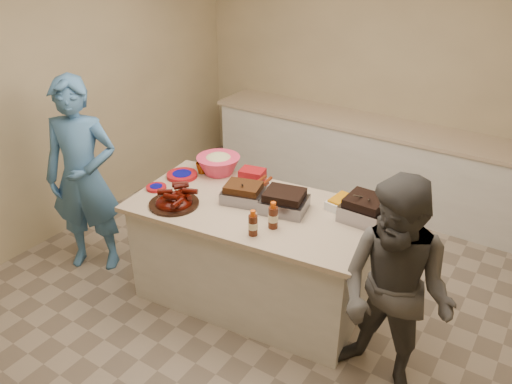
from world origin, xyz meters
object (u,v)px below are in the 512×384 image
Objects in this scene: plastic_cup at (202,173)px; guest_gray at (380,384)px; guest_blue at (99,261)px; island at (253,296)px; mustard_bottle at (230,198)px; roasting_pan at (363,219)px; bbq_bottle_a at (253,235)px; rib_platter at (174,205)px; bbq_bottle_b at (273,227)px; coleslaw_bowl at (219,173)px.

guest_gray is (1.91, -0.53, -0.87)m from plastic_cup.
plastic_cup is 0.06× the size of guest_blue.
island is 0.90m from mustard_bottle.
island is at bearing -14.53° from guest_blue.
roasting_pan is 0.83m from bbq_bottle_a.
bbq_bottle_b reaches higher than rib_platter.
island is 1.19× the size of guest_gray.
bbq_bottle_b is 0.12× the size of guest_blue.
roasting_pan is 1.59× the size of bbq_bottle_a.
roasting_pan is 1.50× the size of bbq_bottle_b.
guest_gray is at bearing -50.43° from roasting_pan.
bbq_bottle_b is (0.29, -0.17, 0.87)m from island.
bbq_bottle_a is 1.44× the size of mustard_bottle.
guest_blue is (-1.26, -0.39, -0.87)m from mustard_bottle.
roasting_pan is 1.34m from coleslaw_bowl.
bbq_bottle_a is at bearing -37.85° from mustard_bottle.
coleslaw_bowl is at bearing 94.69° from rib_platter.
rib_platter is 1.89× the size of bbq_bottle_b.
coleslaw_bowl is 1.44m from guest_blue.
coleslaw_bowl reaches higher than plastic_cup.
mustard_bottle is 0.52m from plastic_cup.
bbq_bottle_b is 1.98× the size of plastic_cup.
roasting_pan is at bearing 1.75° from plastic_cup.
plastic_cup is at bearing 153.78° from mustard_bottle.
mustard_bottle is 0.09× the size of guest_gray.
island is 9.71× the size of bbq_bottle_a.
mustard_bottle is at bearing 142.15° from bbq_bottle_a.
rib_platter is at bearing -155.49° from island.
mustard_bottle is 1.71m from guest_gray.
guest_gray is (0.45, -0.57, -0.87)m from roasting_pan.
guest_blue is (-0.79, -0.62, -0.87)m from plastic_cup.
rib_platter is at bearing -85.31° from coleslaw_bowl.
coleslaw_bowl reaches higher than bbq_bottle_b.
bbq_bottle_b is at bearing -135.22° from roasting_pan.
rib_platter is at bearing -168.90° from guest_gray.
bbq_bottle_b is at bearing 66.96° from bbq_bottle_a.
island is 1.06× the size of guest_blue.
guest_gray is (1.00, 0.04, -0.87)m from bbq_bottle_a.
island is 1.14m from plastic_cup.
roasting_pan is 2.96× the size of plastic_cup.
mustard_bottle is at bearing -11.53° from guest_blue.
island is 13.96× the size of mustard_bottle.
coleslaw_bowl reaches higher than guest_gray.
guest_blue is (-0.91, -0.70, -0.87)m from coleslaw_bowl.
roasting_pan is at bearing -12.29° from guest_blue.
island is 1.26m from guest_gray.
roasting_pan is at bearing 24.88° from rib_platter.
roasting_pan is 0.81× the size of coleslaw_bowl.
bbq_bottle_a reaches higher than island.
guest_blue is (-1.70, -0.05, -0.87)m from bbq_bottle_a.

